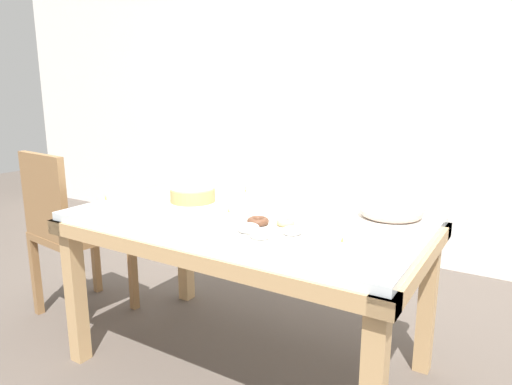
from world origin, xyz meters
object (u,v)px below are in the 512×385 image
tealight_near_cakes (246,193)px  cake_golden_bundt (391,211)px  tealight_right_edge (229,213)px  pastry_platter (269,230)px  tealight_near_front (342,243)px  chair (68,227)px  plate_stack (305,203)px  tealight_centre (106,201)px  cake_chocolate_round (193,197)px

tealight_near_cakes → cake_golden_bundt: bearing=-5.9°
tealight_near_cakes → tealight_right_edge: size_ratio=1.00×
pastry_platter → tealight_near_front: 0.28m
chair → plate_stack: (1.29, 0.27, 0.25)m
tealight_right_edge → tealight_centre: bearing=-168.5°
tealight_right_edge → tealight_centre: (-0.62, -0.13, 0.00)m
cake_chocolate_round → plate_stack: 0.54m
pastry_platter → plate_stack: plate_stack is taller
cake_golden_bundt → tealight_right_edge: bearing=-153.8°
cake_golden_bundt → tealight_near_cakes: bearing=174.1°
cake_golden_bundt → tealight_near_front: cake_golden_bundt is taller
tealight_centre → cake_chocolate_round: bearing=30.4°
tealight_near_cakes → cake_chocolate_round: bearing=-109.5°
cake_golden_bundt → tealight_centre: (-1.23, -0.43, -0.03)m
pastry_platter → tealight_right_edge: (-0.27, 0.13, -0.00)m
cake_chocolate_round → tealight_centre: 0.42m
chair → cake_chocolate_round: size_ratio=3.43×
chair → tealight_near_front: bearing=-2.4°
cake_golden_bundt → plate_stack: plate_stack is taller
tealight_near_front → tealight_right_edge: bearing=168.1°
tealight_near_front → tealight_right_edge: (-0.56, 0.12, 0.00)m
tealight_near_front → tealight_right_edge: size_ratio=1.00×
chair → cake_golden_bundt: size_ratio=3.20×
chair → tealight_near_cakes: (0.88, 0.43, 0.22)m
cake_chocolate_round → tealight_near_cakes: size_ratio=6.86×
cake_chocolate_round → cake_golden_bundt: bearing=13.9°
plate_stack → tealight_right_edge: plate_stack is taller
cake_chocolate_round → tealight_near_front: 0.85m
tealight_right_edge → pastry_platter: bearing=-24.8°
cake_chocolate_round → tealight_centre: bearing=-149.6°
tealight_right_edge → tealight_centre: size_ratio=1.00×
tealight_near_front → tealight_centre: size_ratio=1.00×
chair → pastry_platter: size_ratio=2.48×
cake_chocolate_round → cake_golden_bundt: cake_golden_bundt is taller
tealight_centre → tealight_near_cakes: bearing=47.6°
tealight_near_cakes → tealight_centre: size_ratio=1.00×
cake_golden_bundt → pastry_platter: size_ratio=0.78×
tealight_near_cakes → tealight_near_front: 0.87m
plate_stack → tealight_near_front: plate_stack is taller
cake_chocolate_round → tealight_near_front: bearing=-13.7°
cake_chocolate_round → tealight_centre: size_ratio=6.86×
cake_golden_bundt → plate_stack: 0.36m
pastry_platter → tealight_near_front: (0.28, 0.01, -0.00)m
cake_chocolate_round → pastry_platter: 0.58m
tealight_near_cakes → tealight_near_front: bearing=-34.6°
cake_chocolate_round → chair: bearing=-170.1°
chair → tealight_right_edge: (1.04, 0.05, 0.22)m
pastry_platter → tealight_near_front: size_ratio=9.48×
cake_chocolate_round → tealight_near_front: size_ratio=6.86×
plate_stack → tealight_right_edge: 0.34m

